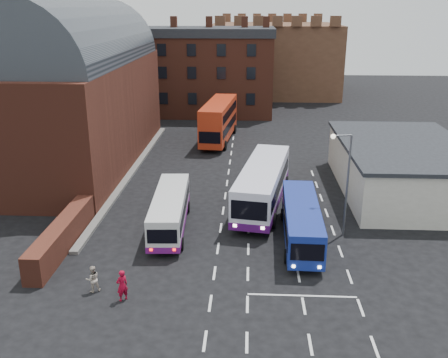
{
  "coord_description": "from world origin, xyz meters",
  "views": [
    {
      "loc": [
        1.96,
        -27.03,
        15.16
      ],
      "look_at": [
        0.0,
        10.0,
        2.2
      ],
      "focal_mm": 40.0,
      "sensor_mm": 36.0,
      "label": 1
    }
  ],
  "objects_px": {
    "bus_white_outbound": "(170,209)",
    "pedestrian_red": "(122,285)",
    "bus_white_inbound": "(263,182)",
    "bus_red_double": "(219,121)",
    "bus_blue": "(301,220)",
    "pedestrian_beige": "(93,279)",
    "street_lamp": "(345,175)"
  },
  "relations": [
    {
      "from": "street_lamp",
      "to": "pedestrian_red",
      "type": "bearing_deg",
      "value": -146.04
    },
    {
      "from": "bus_white_inbound",
      "to": "bus_red_double",
      "type": "relative_size",
      "value": 1.07
    },
    {
      "from": "bus_blue",
      "to": "pedestrian_beige",
      "type": "relative_size",
      "value": 6.24
    },
    {
      "from": "bus_white_inbound",
      "to": "pedestrian_beige",
      "type": "xyz_separation_m",
      "value": [
        -9.66,
        -13.11,
        -1.21
      ]
    },
    {
      "from": "street_lamp",
      "to": "pedestrian_beige",
      "type": "bearing_deg",
      "value": -151.74
    },
    {
      "from": "bus_white_inbound",
      "to": "bus_red_double",
      "type": "height_order",
      "value": "bus_red_double"
    },
    {
      "from": "bus_blue",
      "to": "pedestrian_beige",
      "type": "height_order",
      "value": "bus_blue"
    },
    {
      "from": "bus_white_inbound",
      "to": "bus_blue",
      "type": "bearing_deg",
      "value": 121.58
    },
    {
      "from": "bus_white_outbound",
      "to": "bus_white_inbound",
      "type": "distance_m",
      "value": 8.11
    },
    {
      "from": "bus_white_outbound",
      "to": "street_lamp",
      "type": "bearing_deg",
      "value": -5.37
    },
    {
      "from": "pedestrian_red",
      "to": "bus_white_outbound",
      "type": "bearing_deg",
      "value": -139.09
    },
    {
      "from": "bus_blue",
      "to": "pedestrian_red",
      "type": "xyz_separation_m",
      "value": [
        -10.28,
        -7.73,
        -0.66
      ]
    },
    {
      "from": "bus_white_inbound",
      "to": "pedestrian_red",
      "type": "distance_m",
      "value": 15.98
    },
    {
      "from": "bus_red_double",
      "to": "bus_white_inbound",
      "type": "bearing_deg",
      "value": 109.3
    },
    {
      "from": "bus_white_inbound",
      "to": "bus_red_double",
      "type": "xyz_separation_m",
      "value": [
        -4.71,
        19.85,
        0.47
      ]
    },
    {
      "from": "bus_red_double",
      "to": "street_lamp",
      "type": "bearing_deg",
      "value": 117.83
    },
    {
      "from": "bus_white_inbound",
      "to": "pedestrian_beige",
      "type": "relative_size",
      "value": 8.08
    },
    {
      "from": "bus_white_outbound",
      "to": "bus_white_inbound",
      "type": "bearing_deg",
      "value": 31.56
    },
    {
      "from": "bus_red_double",
      "to": "pedestrian_beige",
      "type": "distance_m",
      "value": 33.37
    },
    {
      "from": "bus_white_inbound",
      "to": "bus_blue",
      "type": "height_order",
      "value": "bus_white_inbound"
    },
    {
      "from": "bus_white_outbound",
      "to": "pedestrian_red",
      "type": "relative_size",
      "value": 5.25
    },
    {
      "from": "bus_white_outbound",
      "to": "bus_white_inbound",
      "type": "xyz_separation_m",
      "value": [
        6.65,
        4.61,
        0.48
      ]
    },
    {
      "from": "bus_blue",
      "to": "bus_white_inbound",
      "type": "bearing_deg",
      "value": -66.68
    },
    {
      "from": "bus_white_outbound",
      "to": "street_lamp",
      "type": "distance_m",
      "value": 12.31
    },
    {
      "from": "street_lamp",
      "to": "pedestrian_red",
      "type": "distance_m",
      "value": 16.18
    },
    {
      "from": "pedestrian_red",
      "to": "street_lamp",
      "type": "bearing_deg",
      "value": 171.93
    },
    {
      "from": "bus_blue",
      "to": "pedestrian_beige",
      "type": "bearing_deg",
      "value": 31.19
    },
    {
      "from": "bus_white_outbound",
      "to": "bus_red_double",
      "type": "height_order",
      "value": "bus_red_double"
    },
    {
      "from": "street_lamp",
      "to": "pedestrian_red",
      "type": "xyz_separation_m",
      "value": [
        -13.11,
        -8.83,
        -3.48
      ]
    },
    {
      "from": "bus_blue",
      "to": "street_lamp",
      "type": "distance_m",
      "value": 4.14
    },
    {
      "from": "bus_white_outbound",
      "to": "bus_blue",
      "type": "relative_size",
      "value": 0.97
    },
    {
      "from": "bus_white_outbound",
      "to": "pedestrian_beige",
      "type": "bearing_deg",
      "value": -112.58
    }
  ]
}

